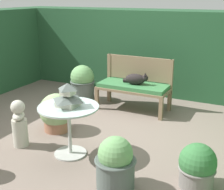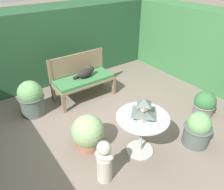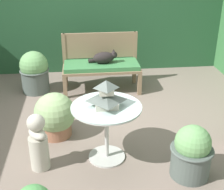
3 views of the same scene
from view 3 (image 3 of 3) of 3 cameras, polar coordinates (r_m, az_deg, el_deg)
ground at (r=4.14m, az=-3.59°, el=-5.42°), size 30.00×30.00×0.00m
foliage_hedge_back at (r=6.18m, az=-5.05°, el=13.09°), size 6.40×0.97×1.63m
garden_bench at (r=4.97m, az=-1.96°, el=5.08°), size 1.22×0.54×0.47m
bench_backrest at (r=5.13m, az=-2.22°, el=8.46°), size 1.22×0.06×0.89m
cat at (r=4.92m, az=-1.41°, el=6.87°), size 0.46×0.23×0.21m
patio_table at (r=3.27m, az=-1.02°, el=-4.14°), size 0.74×0.74×0.64m
pagoda_birdhouse at (r=3.15m, az=-1.05°, el=-0.06°), size 0.31×0.31×0.29m
garden_bust at (r=3.31m, az=-13.35°, el=-8.46°), size 0.26×0.29×0.64m
potted_plant_bench_right at (r=5.10m, az=-13.98°, el=4.11°), size 0.47×0.47×0.67m
potted_plant_patio_mid at (r=3.85m, az=-10.40°, el=-3.80°), size 0.50×0.50×0.56m
potted_plant_table_near at (r=3.25m, az=14.35°, el=-10.16°), size 0.43×0.43×0.57m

